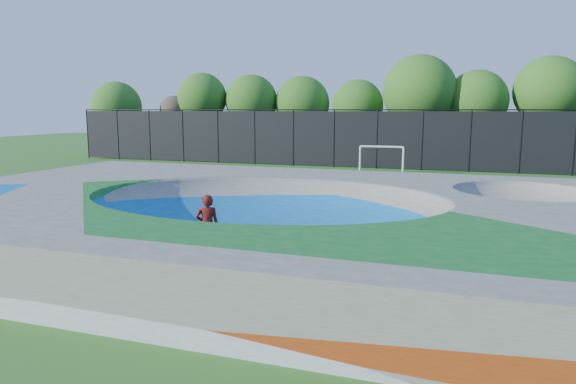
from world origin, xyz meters
name	(u,v)px	position (x,y,z in m)	size (l,w,h in m)	color
ground	(265,243)	(0.00, 0.00, 0.00)	(120.00, 120.00, 0.00)	#28621B
skate_deck	(265,219)	(0.00, 0.00, 0.75)	(22.00, 14.00, 1.50)	gray
skater	(207,226)	(-0.91, -1.93, 0.88)	(0.64, 0.42, 1.75)	#AD1F0D
skateboard	(208,256)	(-0.91, -1.93, 0.03)	(0.78, 0.22, 0.05)	black
soccer_goal	(381,155)	(0.85, 17.54, 1.26)	(2.76, 0.12, 1.82)	silver
fence	(377,138)	(0.00, 21.00, 2.10)	(48.09, 0.09, 4.04)	black
treeline	(458,96)	(5.04, 26.08, 4.99)	(53.84, 7.38, 8.37)	#4A3325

